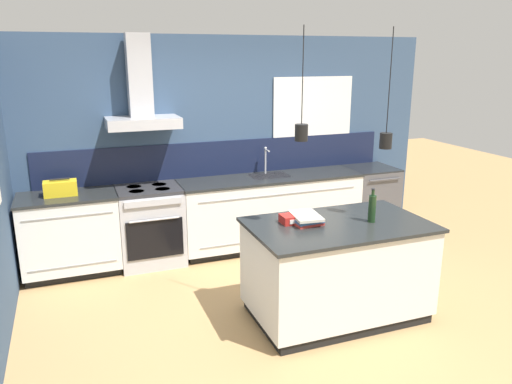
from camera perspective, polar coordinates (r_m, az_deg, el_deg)
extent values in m
plane|color=tan|center=(4.87, 3.42, -13.71)|extent=(16.00, 16.00, 0.00)
cube|color=#354C6B|center=(6.26, -4.03, 5.53)|extent=(5.60, 0.06, 2.60)
cube|color=#141C38|center=(6.25, -3.89, 3.89)|extent=(4.42, 0.02, 0.43)
cube|color=white|center=(6.63, 6.53, 8.83)|extent=(1.12, 0.01, 0.96)
cube|color=black|center=(6.64, 6.50, 8.84)|extent=(1.04, 0.01, 0.88)
cube|color=#B5B5BA|center=(5.75, -12.77, 7.74)|extent=(0.80, 0.46, 0.12)
cube|color=#B5B5BA|center=(5.79, -13.21, 12.85)|extent=(0.26, 0.20, 0.90)
cylinder|color=black|center=(4.16, 5.36, 13.10)|extent=(0.01, 0.01, 0.79)
cylinder|color=black|center=(4.20, 5.20, 6.78)|extent=(0.11, 0.11, 0.14)
sphere|color=#F9D18C|center=(4.20, 5.20, 6.78)|extent=(0.06, 0.06, 0.06)
cylinder|color=black|center=(4.54, 15.06, 12.15)|extent=(0.01, 0.01, 0.90)
cylinder|color=black|center=(4.59, 14.61, 5.69)|extent=(0.11, 0.11, 0.14)
sphere|color=#F9D18C|center=(4.59, 14.61, 5.69)|extent=(0.06, 0.06, 0.06)
cube|color=black|center=(6.06, -20.08, -8.15)|extent=(0.99, 0.56, 0.09)
cube|color=silver|center=(5.87, -20.47, -4.31)|extent=(1.02, 0.62, 0.79)
cube|color=gray|center=(5.49, -20.68, -2.66)|extent=(0.89, 0.01, 0.01)
cube|color=gray|center=(5.68, -20.15, -7.95)|extent=(0.89, 0.01, 0.01)
cube|color=#232626|center=(5.76, -20.85, -0.46)|extent=(1.04, 0.64, 0.03)
cube|color=black|center=(6.48, 1.53, -5.61)|extent=(2.22, 0.56, 0.09)
cube|color=silver|center=(6.31, 1.67, -1.97)|extent=(2.29, 0.62, 0.79)
cube|color=gray|center=(5.96, 2.84, -0.29)|extent=(2.01, 0.01, 0.01)
cube|color=gray|center=(6.13, 2.77, -5.24)|extent=(2.01, 0.01, 0.01)
cube|color=#232626|center=(6.20, 1.70, 1.65)|extent=(2.31, 0.64, 0.03)
cube|color=#262628|center=(6.24, 1.52, 1.85)|extent=(0.48, 0.34, 0.01)
cylinder|color=#B5B5BA|center=(6.32, 1.09, 3.58)|extent=(0.02, 0.02, 0.33)
sphere|color=#B5B5BA|center=(6.29, 1.09, 5.04)|extent=(0.03, 0.03, 0.03)
cylinder|color=#B5B5BA|center=(6.24, 1.30, 4.77)|extent=(0.02, 0.12, 0.02)
cube|color=#B5B5BA|center=(5.94, -11.97, -3.93)|extent=(0.72, 0.62, 0.87)
cube|color=black|center=(5.66, -11.44, -5.28)|extent=(0.62, 0.02, 0.44)
cylinder|color=#B5B5BA|center=(5.56, -11.52, -3.13)|extent=(0.54, 0.02, 0.02)
cube|color=#B5B5BA|center=(5.52, -11.66, -1.21)|extent=(0.62, 0.02, 0.07)
cube|color=#2D2D30|center=(5.81, -12.22, 0.31)|extent=(0.72, 0.60, 0.04)
cylinder|color=black|center=(5.89, -13.78, 0.60)|extent=(0.17, 0.17, 0.00)
cylinder|color=black|center=(5.93, -11.01, 0.86)|extent=(0.17, 0.17, 0.00)
cylinder|color=black|center=(5.68, -13.50, 0.08)|extent=(0.17, 0.17, 0.00)
cylinder|color=black|center=(5.72, -10.63, 0.35)|extent=(0.17, 0.17, 0.00)
cube|color=#4C4C51|center=(6.99, 12.79, -0.97)|extent=(0.62, 0.62, 0.89)
cube|color=black|center=(6.88, 13.01, 2.67)|extent=(0.62, 0.62, 0.02)
cylinder|color=#4C4C51|center=(6.63, 14.54, 1.39)|extent=(0.46, 0.02, 0.02)
cube|color=black|center=(4.89, 9.01, -13.17)|extent=(1.51, 0.90, 0.09)
cube|color=silver|center=(4.70, 9.24, -8.45)|extent=(1.57, 0.93, 0.79)
cube|color=#232626|center=(4.55, 9.46, -3.72)|extent=(1.62, 0.98, 0.03)
cylinder|color=#193319|center=(4.60, 13.12, -1.88)|extent=(0.07, 0.07, 0.25)
cylinder|color=#193319|center=(4.56, 13.24, -0.06)|extent=(0.03, 0.03, 0.06)
cylinder|color=#262628|center=(4.55, 13.26, 0.33)|extent=(0.03, 0.03, 0.01)
cube|color=#B2332D|center=(4.50, 5.71, -3.41)|extent=(0.26, 0.26, 0.03)
cube|color=#335684|center=(4.49, 5.68, -3.08)|extent=(0.25, 0.28, 0.03)
cube|color=beige|center=(4.49, 5.73, -2.73)|extent=(0.27, 0.36, 0.03)
cube|color=red|center=(4.50, 4.21, -3.06)|extent=(0.21, 0.16, 0.08)
cube|color=white|center=(4.43, 4.65, -3.37)|extent=(0.13, 0.01, 0.04)
cube|color=gold|center=(5.73, -21.45, 0.40)|extent=(0.34, 0.18, 0.16)
cylinder|color=black|center=(5.71, -21.55, 1.37)|extent=(0.20, 0.02, 0.02)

